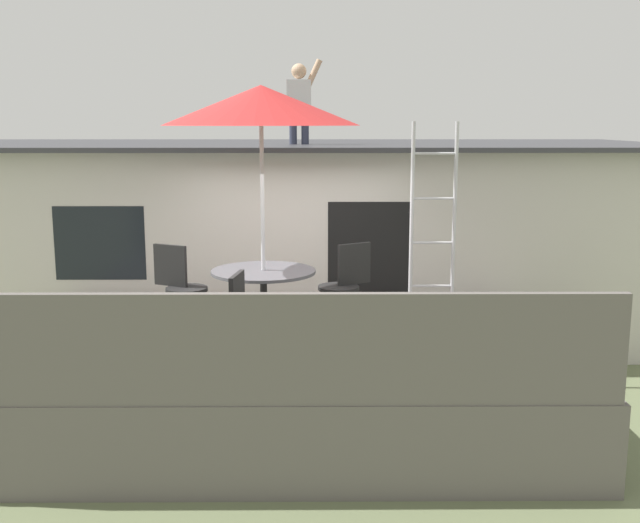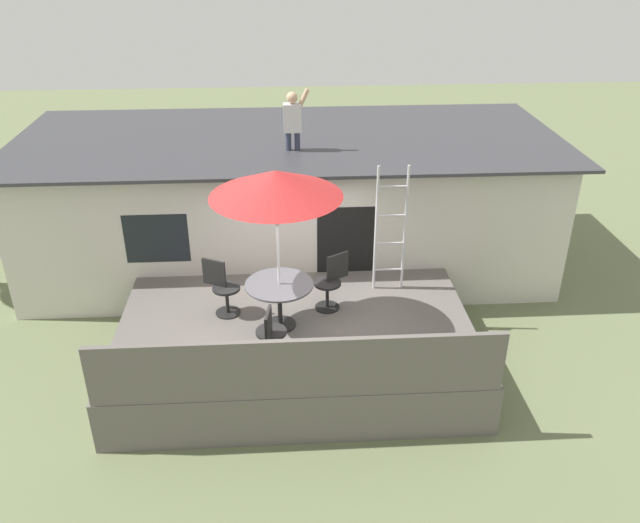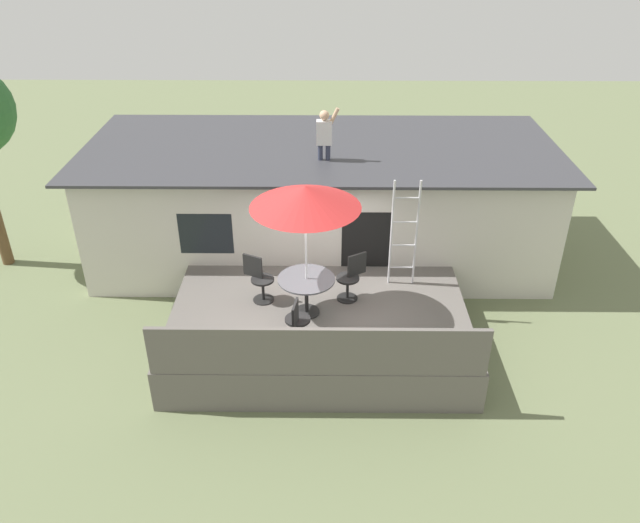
% 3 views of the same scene
% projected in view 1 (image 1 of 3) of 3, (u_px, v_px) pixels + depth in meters
% --- Properties ---
extents(ground_plane, '(40.00, 40.00, 0.00)m').
position_uv_depth(ground_plane, '(288.00, 414.00, 7.87)').
color(ground_plane, '#66704C').
extents(house, '(10.50, 4.50, 2.70)m').
position_uv_depth(house, '(296.00, 235.00, 11.16)').
color(house, beige).
rests_on(house, ground).
extents(deck, '(5.52, 3.71, 0.80)m').
position_uv_depth(deck, '(288.00, 377.00, 7.80)').
color(deck, '#605B56').
rests_on(deck, ground).
extents(deck_railing, '(5.42, 0.08, 0.90)m').
position_uv_depth(deck_railing, '(279.00, 350.00, 5.87)').
color(deck_railing, '#605B56').
rests_on(deck_railing, deck).
extents(patio_table, '(1.04, 1.04, 0.74)m').
position_uv_depth(patio_table, '(264.00, 286.00, 7.54)').
color(patio_table, black).
rests_on(patio_table, deck).
extents(patio_umbrella, '(1.90, 1.90, 2.54)m').
position_uv_depth(patio_umbrella, '(261.00, 106.00, 7.22)').
color(patio_umbrella, silver).
rests_on(patio_umbrella, deck).
extents(step_ladder, '(0.52, 0.04, 2.20)m').
position_uv_depth(step_ladder, '(433.00, 221.00, 8.50)').
color(step_ladder, silver).
rests_on(step_ladder, deck).
extents(person_figure, '(0.47, 0.20, 1.11)m').
position_uv_depth(person_figure, '(300.00, 98.00, 10.00)').
color(person_figure, '#33384C').
rests_on(person_figure, house).
extents(patio_chair_left, '(0.59, 0.44, 0.92)m').
position_uv_depth(patio_chair_left, '(181.00, 289.00, 7.99)').
color(patio_chair_left, black).
rests_on(patio_chair_left, deck).
extents(patio_chair_right, '(0.57, 0.45, 0.92)m').
position_uv_depth(patio_chair_right, '(344.00, 287.00, 8.07)').
color(patio_chair_right, black).
rests_on(patio_chair_right, deck).
extents(patio_chair_near, '(0.44, 0.62, 0.92)m').
position_uv_depth(patio_chair_near, '(241.00, 323.00, 6.64)').
color(patio_chair_near, black).
rests_on(patio_chair_near, deck).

